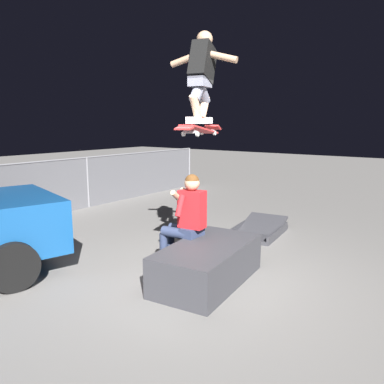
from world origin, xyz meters
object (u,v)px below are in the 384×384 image
ledge_box_main (208,264)px  skateboard (200,130)px  skater_airborne (202,73)px  kicker_ramp (259,231)px  person_sitting_on_ledge (185,217)px

ledge_box_main → skateboard: bearing=56.3°
skateboard → skater_airborne: (0.06, 0.01, 0.69)m
skater_airborne → ledge_box_main: bearing=-130.4°
ledge_box_main → skateboard: (0.16, 0.25, 1.65)m
ledge_box_main → kicker_ramp: size_ratio=1.20×
person_sitting_on_ledge → kicker_ramp: person_sitting_on_ledge is taller
ledge_box_main → kicker_ramp: bearing=10.8°
ledge_box_main → skater_airborne: (0.22, 0.26, 2.34)m
skater_airborne → kicker_ramp: (2.08, 0.18, -2.53)m
skateboard → skater_airborne: 0.69m
ledge_box_main → skater_airborne: skater_airborne is taller
person_sitting_on_ledge → skateboard: skateboard is taller
skateboard → kicker_ramp: skateboard is taller
ledge_box_main → skateboard: size_ratio=1.53×
kicker_ramp → person_sitting_on_ledge: bearing=178.6°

